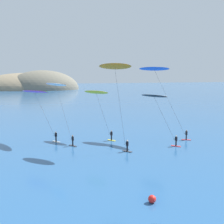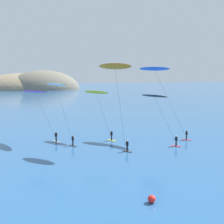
# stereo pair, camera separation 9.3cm
# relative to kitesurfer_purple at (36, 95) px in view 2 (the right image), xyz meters

# --- Properties ---
(headland_island) EXTENTS (116.56, 48.86, 26.41)m
(headland_island) POSITION_rel_kitesurfer_purple_xyz_m (-9.67, 158.20, -7.47)
(headland_island) COLOR #6B6656
(headland_island) RESTS_ON ground
(kitesurfer_purple) EXTENTS (6.21, 6.47, 8.37)m
(kitesurfer_purple) POSITION_rel_kitesurfer_purple_xyz_m (0.00, 0.00, 0.00)
(kitesurfer_purple) COLOR silver
(kitesurfer_purple) RESTS_ON ground
(kitesurfer_black) EXTENTS (4.64, 6.85, 7.83)m
(kitesurfer_black) POSITION_rel_kitesurfer_purple_xyz_m (18.45, -7.41, -0.62)
(kitesurfer_black) COLOR red
(kitesurfer_black) RESTS_ON ground
(kitesurfer_blue) EXTENTS (7.58, 6.86, 12.31)m
(kitesurfer_blue) POSITION_rel_kitesurfer_purple_xyz_m (20.07, -3.84, 3.57)
(kitesurfer_blue) COLOR red
(kitesurfer_blue) RESTS_ON ground
(kitesurfer_white) EXTENTS (4.51, 8.28, 9.66)m
(kitesurfer_white) POSITION_rel_kitesurfer_purple_xyz_m (3.26, -2.24, 1.24)
(kitesurfer_white) COLOR #2D2D33
(kitesurfer_white) RESTS_ON ground
(kitesurfer_orange) EXTENTS (4.48, 4.62, 12.63)m
(kitesurfer_orange) POSITION_rel_kitesurfer_purple_xyz_m (10.90, -10.20, 3.69)
(kitesurfer_orange) COLOR #2D2D33
(kitesurfer_orange) RESTS_ON ground
(kitesurfer_yellow) EXTENTS (4.70, 5.40, 8.34)m
(kitesurfer_yellow) POSITION_rel_kitesurfer_purple_xyz_m (10.00, -2.33, -0.24)
(kitesurfer_yellow) COLOR yellow
(kitesurfer_yellow) RESTS_ON ground
(marker_buoy) EXTENTS (0.70, 0.70, 0.70)m
(marker_buoy) POSITION_rel_kitesurfer_purple_xyz_m (9.16, -27.35, -7.12)
(marker_buoy) COLOR red
(marker_buoy) RESTS_ON ground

